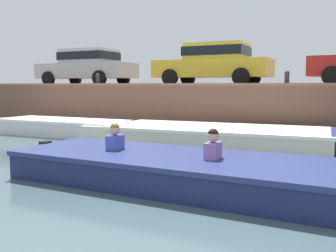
{
  "coord_description": "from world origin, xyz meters",
  "views": [
    {
      "loc": [
        1.89,
        -1.14,
        1.67
      ],
      "look_at": [
        -0.22,
        3.58,
        1.1
      ],
      "focal_mm": 40.0,
      "sensor_mm": 36.0,
      "label": 1
    }
  ],
  "objects_px": {
    "motorboat_passing": "(181,170)",
    "car_leftmost_silver": "(87,66)",
    "boat_moored_west_white": "(58,127)",
    "mooring_bollard_mid": "(287,78)",
    "car_left_inner_yellow": "(214,63)",
    "boat_moored_central_cream": "(207,136)",
    "mooring_bollard_west": "(98,79)"
  },
  "relations": [
    {
      "from": "boat_moored_central_cream",
      "to": "car_leftmost_silver",
      "type": "bearing_deg",
      "value": 149.97
    },
    {
      "from": "motorboat_passing",
      "to": "mooring_bollard_west",
      "type": "relative_size",
      "value": 14.9
    },
    {
      "from": "motorboat_passing",
      "to": "car_left_inner_yellow",
      "type": "xyz_separation_m",
      "value": [
        -1.9,
        7.86,
        2.23
      ]
    },
    {
      "from": "car_leftmost_silver",
      "to": "car_left_inner_yellow",
      "type": "height_order",
      "value": "same"
    },
    {
      "from": "motorboat_passing",
      "to": "boat_moored_central_cream",
      "type": "bearing_deg",
      "value": 102.07
    },
    {
      "from": "car_left_inner_yellow",
      "to": "mooring_bollard_west",
      "type": "xyz_separation_m",
      "value": [
        -3.86,
        -1.9,
        -0.61
      ]
    },
    {
      "from": "car_left_inner_yellow",
      "to": "mooring_bollard_mid",
      "type": "bearing_deg",
      "value": -33.71
    },
    {
      "from": "boat_moored_west_white",
      "to": "mooring_bollard_mid",
      "type": "relative_size",
      "value": 11.93
    },
    {
      "from": "motorboat_passing",
      "to": "car_left_inner_yellow",
      "type": "height_order",
      "value": "car_left_inner_yellow"
    },
    {
      "from": "car_leftmost_silver",
      "to": "mooring_bollard_mid",
      "type": "bearing_deg",
      "value": -12.53
    },
    {
      "from": "boat_moored_west_white",
      "to": "motorboat_passing",
      "type": "bearing_deg",
      "value": -34.27
    },
    {
      "from": "boat_moored_west_white",
      "to": "mooring_bollard_mid",
      "type": "bearing_deg",
      "value": 13.97
    },
    {
      "from": "mooring_bollard_mid",
      "to": "boat_moored_central_cream",
      "type": "bearing_deg",
      "value": -131.78
    },
    {
      "from": "mooring_bollard_mid",
      "to": "mooring_bollard_west",
      "type": "bearing_deg",
      "value": 180.0
    },
    {
      "from": "boat_moored_west_white",
      "to": "motorboat_passing",
      "type": "relative_size",
      "value": 0.8
    },
    {
      "from": "motorboat_passing",
      "to": "mooring_bollard_mid",
      "type": "bearing_deg",
      "value": 80.98
    },
    {
      "from": "boat_moored_central_cream",
      "to": "mooring_bollard_west",
      "type": "xyz_separation_m",
      "value": [
        -4.91,
        2.01,
        1.61
      ]
    },
    {
      "from": "mooring_bollard_mid",
      "to": "car_leftmost_silver",
      "type": "bearing_deg",
      "value": 167.47
    },
    {
      "from": "boat_moored_central_cream",
      "to": "car_left_inner_yellow",
      "type": "distance_m",
      "value": 4.61
    },
    {
      "from": "car_leftmost_silver",
      "to": "car_left_inner_yellow",
      "type": "relative_size",
      "value": 1.0
    },
    {
      "from": "mooring_bollard_west",
      "to": "mooring_bollard_mid",
      "type": "xyz_separation_m",
      "value": [
        6.71,
        0.0,
        0.0
      ]
    },
    {
      "from": "motorboat_passing",
      "to": "car_leftmost_silver",
      "type": "bearing_deg",
      "value": 134.04
    },
    {
      "from": "boat_moored_central_cream",
      "to": "motorboat_passing",
      "type": "bearing_deg",
      "value": -77.93
    },
    {
      "from": "boat_moored_west_white",
      "to": "boat_moored_central_cream",
      "type": "distance_m",
      "value": 5.32
    },
    {
      "from": "boat_moored_west_white",
      "to": "car_leftmost_silver",
      "type": "distance_m",
      "value": 4.53
    },
    {
      "from": "mooring_bollard_mid",
      "to": "car_left_inner_yellow",
      "type": "bearing_deg",
      "value": 146.29
    },
    {
      "from": "car_leftmost_silver",
      "to": "boat_moored_west_white",
      "type": "bearing_deg",
      "value": -68.49
    },
    {
      "from": "mooring_bollard_west",
      "to": "boat_moored_west_white",
      "type": "bearing_deg",
      "value": -102.66
    },
    {
      "from": "boat_moored_central_cream",
      "to": "car_left_inner_yellow",
      "type": "relative_size",
      "value": 1.58
    },
    {
      "from": "mooring_bollard_west",
      "to": "car_leftmost_silver",
      "type": "bearing_deg",
      "value": 134.13
    },
    {
      "from": "boat_moored_west_white",
      "to": "car_leftmost_silver",
      "type": "bearing_deg",
      "value": 111.51
    },
    {
      "from": "motorboat_passing",
      "to": "mooring_bollard_west",
      "type": "xyz_separation_m",
      "value": [
        -5.76,
        5.96,
        1.63
      ]
    }
  ]
}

